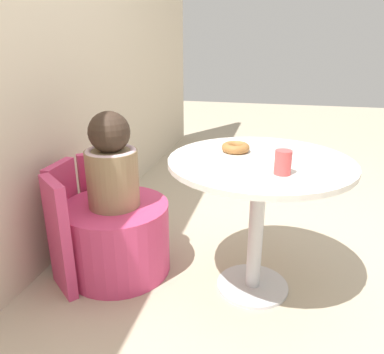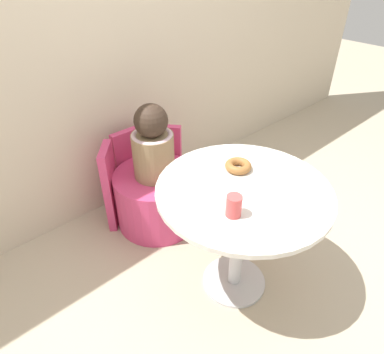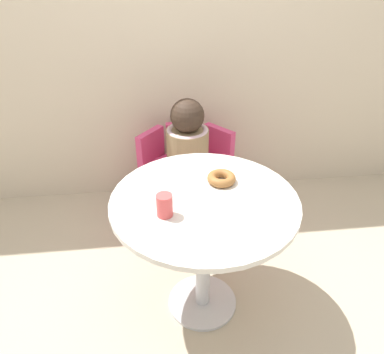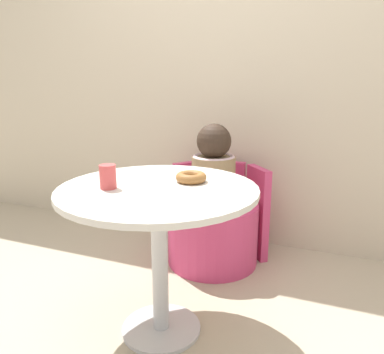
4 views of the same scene
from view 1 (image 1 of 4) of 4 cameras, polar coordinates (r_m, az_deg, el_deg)
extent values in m
plane|color=#B7A88E|center=(2.04, 8.17, -16.10)|extent=(12.00, 12.00, 0.00)
cube|color=beige|center=(2.05, -24.97, 18.47)|extent=(6.00, 0.06, 2.40)
cylinder|color=silver|center=(2.03, 9.16, -15.98)|extent=(0.36, 0.36, 0.02)
cylinder|color=silver|center=(1.86, 9.73, -7.65)|extent=(0.07, 0.07, 0.65)
cylinder|color=silver|center=(1.73, 10.38, 2.26)|extent=(0.84, 0.84, 0.02)
cylinder|color=#D13D70|center=(2.09, -11.27, -9.01)|extent=(0.56, 0.56, 0.39)
cube|color=#D13D70|center=(2.18, -18.84, -5.44)|extent=(0.24, 0.05, 0.59)
cube|color=#D13D70|center=(2.31, -13.56, -3.39)|extent=(0.19, 0.21, 0.59)
cube|color=#D13D70|center=(1.95, -19.64, -8.67)|extent=(0.19, 0.21, 0.59)
cylinder|color=#937A56|center=(1.95, -11.95, -0.19)|extent=(0.26, 0.26, 0.30)
torus|color=beige|center=(1.90, -12.25, 3.69)|extent=(0.26, 0.26, 0.04)
sphere|color=#38281E|center=(1.88, -12.48, 6.70)|extent=(0.21, 0.21, 0.21)
torus|color=#9E6633|center=(1.82, 6.66, 4.49)|extent=(0.14, 0.14, 0.04)
cylinder|color=#DB4C4C|center=(1.53, 13.70, 2.18)|extent=(0.07, 0.07, 0.10)
camera|label=2|loc=(1.06, 75.00, 33.16)|focal=32.00mm
camera|label=3|loc=(1.97, 60.49, 24.31)|focal=35.00mm
camera|label=4|loc=(2.66, 43.32, 13.20)|focal=35.00mm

